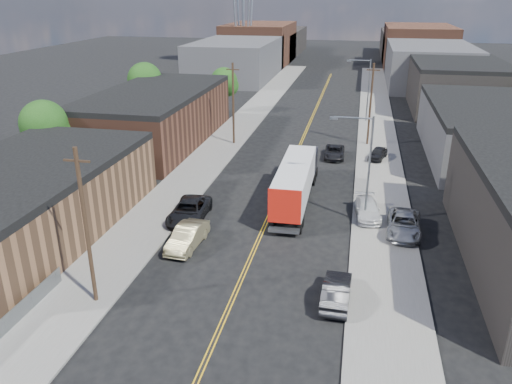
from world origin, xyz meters
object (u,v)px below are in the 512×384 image
at_px(car_left_b, 187,237).
at_px(car_left_c, 189,211).
at_px(car_right_lot_a, 404,224).
at_px(car_right_lot_b, 367,209).
at_px(car_ahead_truck, 335,152).
at_px(car_right_oncoming, 337,291).
at_px(car_right_lot_c, 378,153).
at_px(semi_truck, 297,177).

relative_size(car_left_b, car_left_c, 0.84).
bearing_deg(car_left_b, car_right_lot_a, 22.46).
distance_m(car_right_lot_b, car_ahead_truck, 16.55).
height_order(car_left_c, car_right_oncoming, car_left_c).
bearing_deg(car_left_b, car_right_lot_b, 34.75).
height_order(car_right_lot_c, car_ahead_truck, car_right_lot_c).
bearing_deg(car_left_b, car_ahead_truck, 72.36).
relative_size(car_left_c, car_right_lot_c, 1.55).
distance_m(car_left_c, car_right_lot_a, 17.42).
relative_size(semi_truck, car_ahead_truck, 3.14).
distance_m(semi_truck, car_right_lot_b, 7.04).
xyz_separation_m(car_right_oncoming, car_ahead_truck, (-1.85, 28.98, -0.11)).
distance_m(car_right_lot_a, car_right_lot_b, 3.76).
distance_m(semi_truck, car_right_oncoming, 16.22).
height_order(semi_truck, car_ahead_truck, semi_truck).
height_order(car_right_lot_b, car_ahead_truck, car_right_lot_b).
bearing_deg(car_right_oncoming, car_right_lot_b, -96.60).
height_order(semi_truck, car_right_lot_b, semi_truck).
height_order(car_left_b, car_right_oncoming, car_left_b).
xyz_separation_m(car_right_lot_b, car_ahead_truck, (-3.70, 16.13, -0.17)).
distance_m(semi_truck, car_right_lot_a, 10.61).
xyz_separation_m(car_left_b, car_right_oncoming, (11.35, -4.98, -0.05)).
height_order(car_left_b, car_right_lot_a, car_right_lot_a).
bearing_deg(car_left_c, car_right_lot_a, 0.10).
relative_size(car_left_b, car_right_oncoming, 1.07).
bearing_deg(car_right_lot_b, car_right_lot_a, -48.49).
bearing_deg(car_right_lot_b, car_left_b, -155.77).
distance_m(car_right_lot_b, car_right_lot_c, 16.24).
xyz_separation_m(car_right_oncoming, car_right_lot_b, (1.85, 12.85, 0.07)).
xyz_separation_m(car_left_c, car_right_lot_c, (15.76, 19.52, -0.02)).
distance_m(car_left_b, car_right_lot_b, 15.37).
relative_size(semi_truck, car_right_lot_a, 2.72).
xyz_separation_m(semi_truck, car_ahead_truck, (2.66, 13.47, -1.58)).
distance_m(semi_truck, car_left_c, 10.28).
relative_size(car_right_oncoming, car_right_lot_c, 1.23).
height_order(car_right_lot_a, car_ahead_truck, car_right_lot_a).
height_order(semi_truck, car_left_c, semi_truck).
bearing_deg(semi_truck, car_right_lot_b, -23.25).
bearing_deg(car_right_lot_c, car_right_lot_a, -69.08).
distance_m(car_left_b, car_ahead_truck, 25.81).
bearing_deg(car_left_b, car_right_lot_c, 63.13).
bearing_deg(car_ahead_truck, car_right_oncoming, -87.69).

